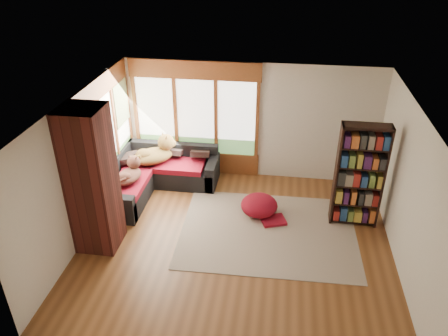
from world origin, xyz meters
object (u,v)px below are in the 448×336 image
(sectional_sofa, at_px, (156,174))
(brick_chimney, at_px, (92,181))
(area_rug, at_px, (268,231))
(dog_brindle, at_px, (130,171))
(bookshelf, at_px, (359,176))
(pouf, at_px, (259,205))
(dog_tan, at_px, (156,150))

(sectional_sofa, bearing_deg, brick_chimney, -104.87)
(area_rug, xyz_separation_m, dog_brindle, (-2.83, 0.62, 0.72))
(brick_chimney, relative_size, bookshelf, 1.28)
(brick_chimney, relative_size, area_rug, 0.80)
(pouf, relative_size, dog_tan, 0.70)
(dog_tan, bearing_deg, pouf, -59.09)
(area_rug, xyz_separation_m, bookshelf, (1.58, 0.54, 1.01))
(sectional_sofa, bearing_deg, area_rug, -30.01)
(bookshelf, bearing_deg, sectional_sofa, 169.48)
(bookshelf, relative_size, dog_tan, 1.95)
(sectional_sofa, bearing_deg, dog_brindle, -117.34)
(dog_tan, bearing_deg, bookshelf, -50.39)
(brick_chimney, xyz_separation_m, dog_tan, (0.44, 2.20, -0.51))
(bookshelf, distance_m, dog_tan, 4.21)
(area_rug, relative_size, dog_brindle, 4.23)
(brick_chimney, xyz_separation_m, sectional_sofa, (0.45, 2.05, -1.00))
(brick_chimney, relative_size, pouf, 3.58)
(pouf, bearing_deg, sectional_sofa, 162.06)
(pouf, bearing_deg, area_rug, -68.98)
(sectional_sofa, height_order, bookshelf, bookshelf)
(sectional_sofa, relative_size, area_rug, 0.68)
(area_rug, distance_m, dog_brindle, 2.99)
(bookshelf, bearing_deg, brick_chimney, -164.17)
(dog_brindle, bearing_deg, brick_chimney, -174.78)
(dog_tan, bearing_deg, dog_brindle, -148.03)
(dog_tan, height_order, dog_brindle, dog_tan)
(brick_chimney, height_order, bookshelf, brick_chimney)
(area_rug, distance_m, bookshelf, 1.95)
(pouf, bearing_deg, dog_tan, 158.75)
(bookshelf, xyz_separation_m, dog_brindle, (-4.41, 0.08, -0.29))
(area_rug, bearing_deg, bookshelf, 19.01)
(brick_chimney, height_order, dog_brindle, brick_chimney)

